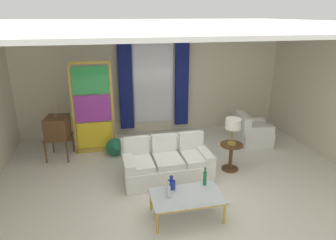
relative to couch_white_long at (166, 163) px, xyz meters
name	(u,v)px	position (x,y,z in m)	size (l,w,h in m)	color
ground_plane	(181,185)	(0.22, -0.39, -0.30)	(16.00, 16.00, 0.00)	silver
wall_rear	(153,79)	(0.22, 2.67, 1.20)	(8.00, 0.12, 3.00)	beige
wall_right	(333,94)	(3.88, 0.21, 1.20)	(0.12, 7.00, 3.00)	beige
ceiling_slab	(172,23)	(0.22, 0.41, 2.72)	(8.00, 7.60, 0.04)	white
curtained_window	(154,71)	(0.21, 2.50, 1.44)	(2.00, 0.17, 2.70)	white
couch_white_long	(166,163)	(0.00, 0.00, 0.00)	(1.78, 0.96, 0.86)	white
coffee_table	(187,197)	(0.05, -1.38, 0.07)	(1.16, 0.69, 0.41)	silver
bottle_blue_decanter	(171,184)	(-0.15, -1.13, 0.19)	(0.13, 0.13, 0.25)	navy
bottle_crystal_tall	(168,191)	(-0.25, -1.37, 0.22)	(0.07, 0.07, 0.29)	silver
bottle_amber_squat	(205,178)	(0.44, -1.14, 0.24)	(0.06, 0.06, 0.34)	#196B3D
vintage_tv	(57,128)	(-2.23, 1.39, 0.42)	(0.62, 0.66, 1.35)	brown
armchair_white	(251,133)	(2.51, 1.20, -0.02)	(0.92, 0.91, 0.80)	white
stained_glass_divider	(93,110)	(-1.42, 1.53, 0.75)	(0.95, 0.05, 2.20)	gold
peacock_figurine	(115,149)	(-0.97, 1.12, -0.08)	(0.44, 0.60, 0.50)	beige
round_side_table	(231,154)	(1.41, -0.01, 0.05)	(0.48, 0.48, 0.59)	brown
table_lamp_brass	(233,125)	(1.41, -0.01, 0.72)	(0.32, 0.32, 0.57)	#B29338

